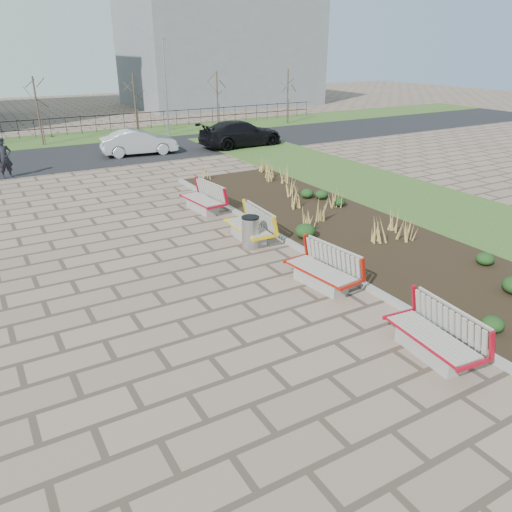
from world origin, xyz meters
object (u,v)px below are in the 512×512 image
bench_a (432,334)px  pedestrian (4,158)px  bench_d (202,198)px  lamp_east (166,89)px  car_silver (139,142)px  bench_b (321,268)px  litter_bin (250,233)px  bench_c (248,225)px  car_black (241,134)px

bench_a → pedestrian: bearing=111.3°
bench_a → bench_d: (0.00, 10.93, 0.00)m
bench_a → bench_d: size_ratio=1.00×
bench_a → bench_d: bearing=95.2°
lamp_east → car_silver: bearing=-125.5°
pedestrian → lamp_east: (10.77, 7.34, 2.10)m
bench_b → car_silver: 18.51m
car_silver → lamp_east: bearing=-28.5°
bench_b → bench_a: bearing=-96.7°
litter_bin → pedestrian: pedestrian is taller
bench_c → litter_bin: bench_c is taller
bench_b → bench_c: size_ratio=1.00×
bench_a → bench_d: 10.93m
bench_b → pedestrian: pedestrian is taller
car_black → lamp_east: bearing=19.0°
car_silver → car_black: (6.13, -0.68, 0.08)m
litter_bin → pedestrian: (-5.51, 13.19, 0.44)m
bench_c → bench_a: bearing=-86.9°
bench_c → litter_bin: bearing=-110.3°
bench_d → lamp_east: bearing=67.3°
litter_bin → lamp_east: size_ratio=0.16×
bench_a → litter_bin: bearing=97.4°
bench_b → lamp_east: (5.00, 23.72, 2.54)m
bench_c → pedestrian: 13.86m
bench_b → bench_d: 7.31m
bench_b → car_black: car_black is taller
bench_d → litter_bin: (-0.26, -4.11, -0.01)m
bench_a → bench_b: size_ratio=1.00×
pedestrian → bench_a: bearing=-87.3°
bench_a → pedestrian: pedestrian is taller
litter_bin → pedestrian: size_ratio=0.53×
bench_c → lamp_east: size_ratio=0.35×
bench_c → car_silver: (1.25, 14.68, 0.20)m
bench_b → bench_c: (0.00, 3.79, 0.00)m
bench_c → car_black: car_black is taller
car_black → lamp_east: lamp_east is taller
bench_d → bench_c: bearing=-95.8°
car_silver → bench_b: bearing=-176.8°
bench_a → car_black: (7.38, 21.41, 0.28)m
litter_bin → car_black: car_black is taller
bench_b → car_black: size_ratio=0.40×
lamp_east → litter_bin: bearing=-104.4°
car_black → car_silver: bearing=80.8°
bench_a → pedestrian: 20.82m
bench_b → litter_bin: (-0.26, 3.19, -0.01)m
bench_d → car_silver: bearing=77.9°
bench_d → lamp_east: lamp_east is taller
bench_a → lamp_east: (5.00, 27.34, 2.54)m
litter_bin → car_black: bearing=62.4°
litter_bin → lamp_east: bearing=75.6°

